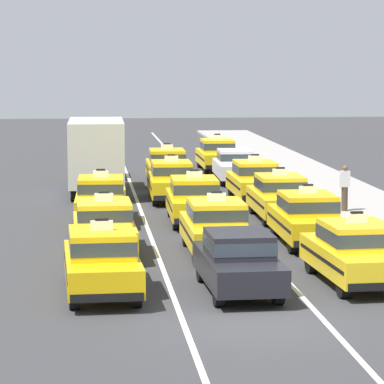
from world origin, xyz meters
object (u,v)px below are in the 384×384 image
object	(u,v)px
taxi_left_nearest	(102,260)
taxi_right_second	(307,217)
taxi_right_fourth	(254,180)
taxi_right_sixth	(217,154)
taxi_left_fifth	(98,159)
taxi_left_third	(101,198)
box_truck_left_fourth	(96,154)
taxi_center_third	(194,199)
taxi_center_fourth	(171,180)
taxi_center_fifth	(167,166)
taxi_right_third	(280,196)
taxi_center_second	(216,226)
taxi_left_second	(104,226)
taxi_right_nearest	(355,252)
sedan_right_fifth	(235,165)
pedestrian_near_crosswalk	(345,188)
sedan_center_nearest	(238,260)

from	to	relation	value
taxi_left_nearest	taxi_right_second	size ratio (longest dim) A/B	1.01
taxi_left_nearest	taxi_right_second	distance (m)	9.25
taxi_right_fourth	taxi_right_sixth	bearing A→B (deg)	90.41
taxi_left_fifth	taxi_right_second	world-z (taller)	same
taxi_left_third	taxi_right_sixth	bearing A→B (deg)	69.34
box_truck_left_fourth	taxi_center_third	distance (m)	9.16
taxi_center_fourth	taxi_center_fifth	bearing A→B (deg)	87.28
taxi_left_nearest	taxi_left_fifth	bearing A→B (deg)	89.37
taxi_left_fifth	taxi_center_third	distance (m)	15.50
taxi_center_third	taxi_right_sixth	bearing A→B (deg)	80.08
taxi_left_nearest	taxi_right_third	bearing A→B (deg)	60.00
taxi_center_second	taxi_left_second	bearing A→B (deg)	174.77
taxi_left_second	taxi_center_fifth	size ratio (longest dim) A/B	1.00
taxi_left_fifth	taxi_center_second	distance (m)	21.54
taxi_right_third	taxi_right_fourth	xyz separation A→B (m)	(-0.08, 5.23, 0.00)
taxi_center_fourth	taxi_right_sixth	world-z (taller)	same
taxi_right_nearest	taxi_right_second	world-z (taller)	same
sedan_right_fifth	taxi_right_third	bearing A→B (deg)	-90.11
taxi_left_nearest	taxi_right_third	xyz separation A→B (m)	(6.71, 11.62, 0.00)
taxi_center_fourth	taxi_right_third	xyz separation A→B (m)	(3.53, -5.51, 0.00)
taxi_left_fifth	pedestrian_near_crosswalk	world-z (taller)	taxi_left_fifth
sedan_center_nearest	taxi_center_fifth	world-z (taller)	taxi_center_fifth
taxi_left_third	box_truck_left_fourth	distance (m)	8.01
taxi_left_nearest	taxi_center_fifth	world-z (taller)	same
taxi_right_third	taxi_right_sixth	distance (m)	16.95
pedestrian_near_crosswalk	taxi_center_third	bearing A→B (deg)	-166.16
taxi_center_second	sedan_right_fifth	world-z (taller)	taxi_center_second
taxi_right_nearest	taxi_center_fifth	bearing A→B (deg)	98.09
box_truck_left_fourth	taxi_right_fourth	distance (m)	7.14
taxi_center_fifth	sedan_right_fifth	size ratio (longest dim) A/B	1.06
taxi_left_fifth	sedan_center_nearest	bearing A→B (deg)	-83.22
box_truck_left_fourth	taxi_left_fifth	distance (m)	6.75
taxi_center_third	taxi_right_fourth	bearing A→B (deg)	61.19
taxi_center_second	taxi_center_third	world-z (taller)	same
taxi_right_fourth	pedestrian_near_crosswalk	world-z (taller)	taxi_right_fourth
sedan_center_nearest	taxi_right_sixth	bearing A→B (deg)	83.83
pedestrian_near_crosswalk	taxi_right_third	bearing A→B (deg)	-159.74
taxi_center_second	taxi_right_nearest	world-z (taller)	same
taxi_center_fifth	taxi_right_sixth	bearing A→B (deg)	61.67
taxi_left_second	taxi_left_third	xyz separation A→B (m)	(0.02, 6.34, 0.00)
taxi_left_third	sedan_right_fifth	distance (m)	13.29
taxi_left_third	taxi_right_fourth	world-z (taller)	same
taxi_center_third	taxi_center_fourth	xyz separation A→B (m)	(-0.32, 5.97, 0.00)
taxi_right_nearest	taxi_left_third	bearing A→B (deg)	120.01
taxi_left_fifth	sedan_right_fifth	xyz separation A→B (m)	(6.44, -3.09, -0.03)
taxi_left_second	sedan_center_nearest	distance (m)	6.41
taxi_center_third	taxi_center_fourth	size ratio (longest dim) A/B	1.00
taxi_center_fifth	taxi_right_third	bearing A→B (deg)	-73.79
taxi_left_third	pedestrian_near_crosswalk	world-z (taller)	taxi_left_third
taxi_left_second	pedestrian_near_crosswalk	distance (m)	11.77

